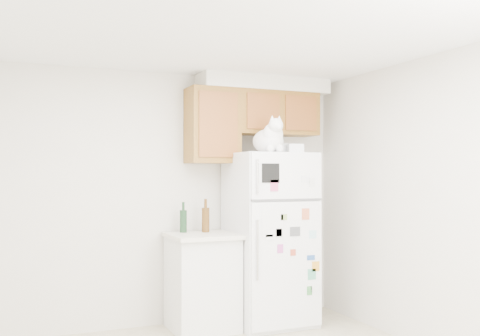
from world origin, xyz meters
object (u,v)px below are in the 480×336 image
cat (270,139)px  bottle_green (183,217)px  refrigerator (270,238)px  bottle_amber (206,215)px  base_counter (202,281)px  storage_box_back (285,149)px  storage_box_front (295,149)px

cat → bottle_green: size_ratio=1.70×
refrigerator → bottle_amber: 0.68m
base_counter → cat: size_ratio=1.82×
base_counter → bottle_green: (-0.14, 0.16, 0.61)m
refrigerator → storage_box_back: bearing=9.4°
base_counter → storage_box_back: size_ratio=5.11×
cat → bottle_amber: size_ratio=1.55×
refrigerator → base_counter: size_ratio=1.85×
base_counter → bottle_amber: size_ratio=2.81×
storage_box_back → storage_box_front: bearing=-82.4°
storage_box_back → bottle_green: bearing=162.6°
bottle_green → bottle_amber: (0.21, -0.05, 0.01)m
base_counter → cat: 1.52m
cat → bottle_green: cat is taller
refrigerator → bottle_green: refrigerator is taller
refrigerator → bottle_amber: bearing=163.6°
refrigerator → cat: bearing=-116.3°
bottle_amber → storage_box_front: bearing=-20.1°
storage_box_back → bottle_amber: size_ratio=0.55×
refrigerator → cat: cat is taller
base_counter → bottle_amber: 0.63m
cat → storage_box_back: size_ratio=2.81×
base_counter → bottle_green: size_ratio=3.09×
refrigerator → base_counter: 0.79m
cat → storage_box_back: bearing=34.2°
storage_box_front → bottle_green: (-1.05, 0.36, -0.68)m
bottle_green → bottle_amber: bearing=-14.1°
cat → storage_box_front: size_ratio=3.37×
base_counter → bottle_amber: bottle_amber is taller
refrigerator → storage_box_back: (0.18, 0.03, 0.90)m
base_counter → storage_box_front: size_ratio=6.13×
refrigerator → bottle_green: 0.89m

